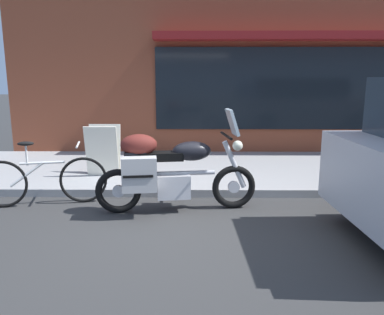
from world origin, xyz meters
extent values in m
plane|color=#323232|center=(0.00, 0.00, 0.00)|extent=(80.00, 80.00, 0.00)
torus|color=black|center=(0.75, 0.69, 0.30)|extent=(0.61, 0.17, 0.61)
cylinder|color=silver|center=(0.75, 0.69, 0.30)|extent=(0.17, 0.08, 0.16)
torus|color=black|center=(-0.80, 0.48, 0.30)|extent=(0.61, 0.17, 0.61)
cylinder|color=silver|center=(-0.80, 0.48, 0.30)|extent=(0.17, 0.08, 0.16)
cube|color=silver|center=(-0.07, 0.58, 0.35)|extent=(0.48, 0.36, 0.32)
cylinder|color=silver|center=(-0.02, 0.59, 0.52)|extent=(1.02, 0.20, 0.06)
ellipsoid|color=black|center=(0.17, 0.61, 0.82)|extent=(0.55, 0.35, 0.26)
cube|color=black|center=(-0.24, 0.56, 0.76)|extent=(0.63, 0.32, 0.11)
cube|color=black|center=(-0.57, 0.51, 0.74)|extent=(0.31, 0.26, 0.18)
cylinder|color=silver|center=(0.75, 0.69, 0.62)|extent=(0.35, 0.12, 0.67)
cylinder|color=black|center=(0.64, 0.68, 1.02)|extent=(0.12, 0.62, 0.04)
cube|color=silver|center=(0.72, 0.69, 1.20)|extent=(0.19, 0.34, 0.35)
sphere|color=#EAEACC|center=(0.79, 0.70, 0.88)|extent=(0.14, 0.14, 0.14)
cube|color=#B3B3B3|center=(-0.49, 0.28, 0.58)|extent=(0.46, 0.26, 0.44)
cube|color=black|center=(-0.49, 0.17, 0.58)|extent=(0.37, 0.07, 0.03)
ellipsoid|color=#591E19|center=(-0.52, 0.52, 0.92)|extent=(0.52, 0.38, 0.28)
torus|color=black|center=(-1.40, 0.92, 0.34)|extent=(0.67, 0.19, 0.67)
torus|color=black|center=(-2.46, 0.68, 0.34)|extent=(0.67, 0.19, 0.67)
cylinder|color=silver|center=(-1.93, 0.80, 0.62)|extent=(0.59, 0.17, 0.04)
cylinder|color=silver|center=(-2.14, 0.76, 0.46)|extent=(0.46, 0.14, 0.34)
cylinder|color=silver|center=(-2.12, 0.76, 0.74)|extent=(0.03, 0.03, 0.30)
ellipsoid|color=black|center=(-2.12, 0.76, 0.90)|extent=(0.24, 0.15, 0.06)
cylinder|color=silver|center=(-1.44, 0.91, 0.86)|extent=(0.13, 0.47, 0.03)
cylinder|color=black|center=(2.54, 0.31, 0.33)|extent=(0.67, 0.24, 0.66)
cube|color=silver|center=(-1.38, 1.98, 0.56)|extent=(0.55, 0.18, 0.87)
cube|color=silver|center=(-1.38, 2.20, 0.56)|extent=(0.55, 0.18, 0.87)
camera|label=1|loc=(0.23, -4.42, 1.77)|focal=35.90mm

